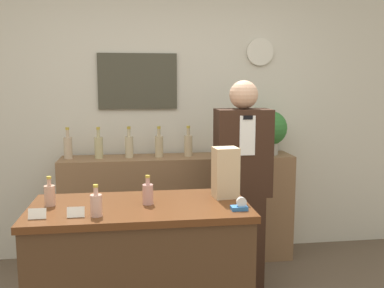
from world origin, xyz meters
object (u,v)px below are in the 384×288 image
object	(u,v)px
potted_plant	(270,130)
paper_bag	(225,173)
shopkeeper	(242,188)
tape_dispenser	(240,206)

from	to	relation	value
potted_plant	paper_bag	distance (m)	1.38
shopkeeper	tape_dispenser	xyz separation A→B (m)	(-0.24, -0.89, 0.13)
potted_plant	paper_bag	bearing A→B (deg)	-119.09
paper_bag	tape_dispenser	distance (m)	0.30
shopkeeper	potted_plant	bearing A→B (deg)	55.59
shopkeeper	potted_plant	size ratio (longest dim) A/B	4.09
shopkeeper	paper_bag	bearing A→B (deg)	-113.46
potted_plant	tape_dispenser	bearing A→B (deg)	-113.66
shopkeeper	paper_bag	world-z (taller)	shopkeeper
tape_dispenser	shopkeeper	bearing A→B (deg)	74.63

